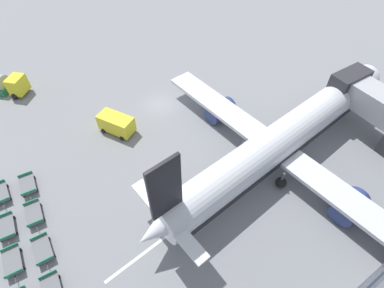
{
  "coord_description": "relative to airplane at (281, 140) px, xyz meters",
  "views": [
    {
      "loc": [
        28.91,
        -13.85,
        27.07
      ],
      "look_at": [
        10.63,
        -1.79,
        2.82
      ],
      "focal_mm": 28.0,
      "sensor_mm": 36.0,
      "label": 1
    }
  ],
  "objects": [
    {
      "name": "baggage_dolly_row_mid_a_col_c",
      "position": [
        -3.5,
        -25.75,
        -2.52
      ],
      "size": [
        3.44,
        1.69,
        0.92
      ],
      "color": "slate",
      "rests_on": "ground_plane"
    },
    {
      "name": "ground_plane",
      "position": [
        -15.66,
        -6.65,
        -2.99
      ],
      "size": [
        500.0,
        500.0,
        0.0
      ],
      "primitive_type": "plane",
      "color": "gray"
    },
    {
      "name": "baggage_dolly_row_mid_a_col_a",
      "position": [
        -11.59,
        -25.15,
        -2.52
      ],
      "size": [
        3.47,
        1.78,
        0.92
      ],
      "color": "slate",
      "rests_on": "ground_plane"
    },
    {
      "name": "service_van",
      "position": [
        -14.2,
        -13.62,
        -1.72
      ],
      "size": [
        4.84,
        3.98,
        2.34
      ],
      "color": "yellow",
      "rests_on": "ground_plane"
    },
    {
      "name": "baggage_dolly_row_near_col_c",
      "position": [
        -3.86,
        -28.27,
        -2.52
      ],
      "size": [
        3.46,
        1.74,
        0.92
      ],
      "color": "slate",
      "rests_on": "ground_plane"
    },
    {
      "name": "stand_guidance_stripe",
      "position": [
        0.52,
        -7.79,
        -2.99
      ],
      "size": [
        3.53,
        28.82,
        0.01
      ],
      "color": "white",
      "rests_on": "ground_plane"
    },
    {
      "name": "baggage_dolly_row_near_col_a",
      "position": [
        -12.01,
        -27.8,
        -2.52
      ],
      "size": [
        3.43,
        1.65,
        0.92
      ],
      "color": "slate",
      "rests_on": "ground_plane"
    },
    {
      "name": "baggage_dolly_row_near_col_b",
      "position": [
        -7.65,
        -28.06,
        -2.52
      ],
      "size": [
        3.47,
        1.77,
        0.92
      ],
      "color": "slate",
      "rests_on": "ground_plane"
    },
    {
      "name": "airplane",
      "position": [
        0.0,
        0.0,
        0.0
      ],
      "size": [
        34.44,
        37.54,
        11.34
      ],
      "color": "silver",
      "rests_on": "ground_plane"
    },
    {
      "name": "baggage_dolly_row_mid_a_col_b",
      "position": [
        -7.67,
        -25.49,
        -2.52
      ],
      "size": [
        3.47,
        1.78,
        0.92
      ],
      "color": "slate",
      "rests_on": "ground_plane"
    }
  ]
}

